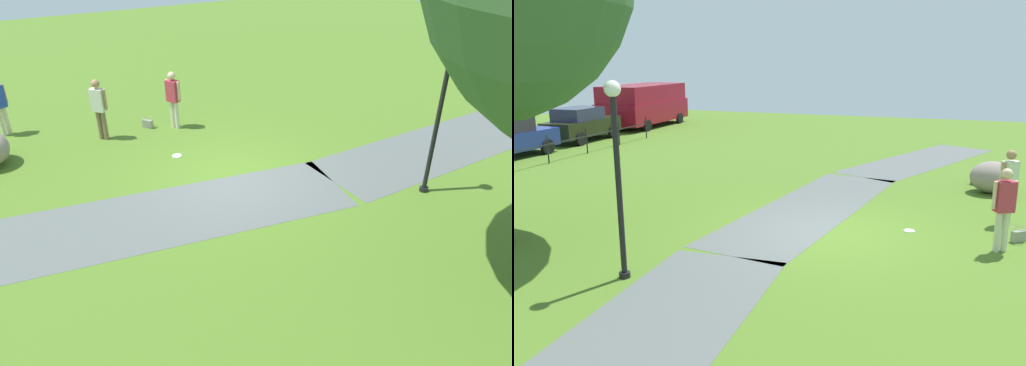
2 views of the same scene
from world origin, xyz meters
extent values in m
plane|color=#4D7223|center=(0.00, 0.00, 0.00)|extent=(48.00, 48.00, 0.00)
cube|color=#585D5B|center=(-6.00, 1.34, 0.00)|extent=(8.07, 2.57, 0.01)
cube|color=#585D5B|center=(1.95, 0.88, 0.00)|extent=(8.25, 3.46, 0.01)
cylinder|color=black|center=(-3.57, 2.85, 0.05)|extent=(0.20, 0.20, 0.10)
cylinder|color=black|center=(-3.57, 2.85, 1.59)|extent=(0.10, 0.10, 3.19)
sphere|color=white|center=(-3.57, 2.85, 3.33)|extent=(0.28, 0.28, 0.28)
cylinder|color=beige|center=(0.11, -3.62, 0.42)|extent=(0.13, 0.13, 0.83)
cylinder|color=beige|center=(0.04, -3.48, 0.42)|extent=(0.13, 0.13, 0.83)
cube|color=#B53243|center=(0.07, -3.55, 1.14)|extent=(0.38, 0.43, 0.62)
cylinder|color=#DAB98D|center=(0.18, -3.74, 1.18)|extent=(0.08, 0.08, 0.55)
cylinder|color=#DAB98D|center=(-0.03, -3.35, 1.18)|extent=(0.08, 0.08, 0.55)
sphere|color=#DAB98D|center=(0.07, -3.55, 1.60)|extent=(0.23, 0.23, 0.23)
cylinder|color=beige|center=(4.48, -5.52, 0.42)|extent=(0.13, 0.13, 0.84)
cylinder|color=beige|center=(4.63, -5.45, 0.42)|extent=(0.13, 0.13, 0.84)
cylinder|color=#AA7C5E|center=(4.35, -5.58, 1.19)|extent=(0.08, 0.08, 0.56)
cylinder|color=olive|center=(2.22, -3.84, 0.43)|extent=(0.13, 0.13, 0.85)
cylinder|color=olive|center=(2.10, -3.72, 0.43)|extent=(0.13, 0.13, 0.85)
cube|color=beige|center=(2.16, -3.78, 1.17)|extent=(0.42, 0.42, 0.64)
cylinder|color=#A47A53|center=(2.32, -3.94, 1.21)|extent=(0.08, 0.08, 0.57)
cylinder|color=#A47A53|center=(2.00, -3.63, 1.21)|extent=(0.08, 0.08, 0.57)
sphere|color=#A47A53|center=(2.16, -3.78, 1.63)|extent=(0.23, 0.23, 0.23)
cube|color=gray|center=(0.81, -3.96, 0.12)|extent=(0.30, 0.32, 0.24)
torus|color=gray|center=(0.81, -3.96, 0.30)|extent=(0.38, 0.38, 0.02)
cylinder|color=white|center=(0.77, -1.71, 0.01)|extent=(0.25, 0.25, 0.02)
camera|label=1|loc=(4.55, 9.19, 5.66)|focal=33.30mm
camera|label=2|loc=(-11.12, -2.54, 3.85)|focal=37.58mm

